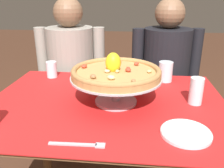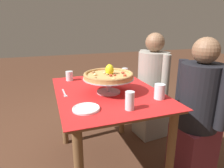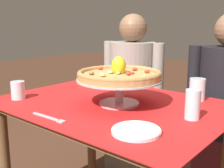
{
  "view_description": "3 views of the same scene",
  "coord_description": "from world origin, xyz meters",
  "px_view_note": "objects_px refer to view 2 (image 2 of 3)",
  "views": [
    {
      "loc": [
        0.13,
        -0.99,
        1.19
      ],
      "look_at": [
        0.03,
        -0.04,
        0.83
      ],
      "focal_mm": 38.11,
      "sensor_mm": 36.0,
      "label": 1
    },
    {
      "loc": [
        1.47,
        -0.46,
        1.26
      ],
      "look_at": [
        -0.02,
        0.05,
        0.77
      ],
      "focal_mm": 31.4,
      "sensor_mm": 36.0,
      "label": 2
    },
    {
      "loc": [
        0.85,
        -1.02,
        1.1
      ],
      "look_at": [
        0.02,
        -0.02,
        0.82
      ],
      "focal_mm": 45.16,
      "sensor_mm": 36.0,
      "label": 3
    }
  ],
  "objects_px": {
    "pizza": "(109,75)",
    "water_glass_back_left": "(125,73)",
    "side_plate": "(86,108)",
    "dinner_fork": "(64,93)",
    "water_glass_side_right": "(130,102)",
    "diner_right": "(197,114)",
    "pizza_stand": "(109,82)",
    "water_glass_back_right": "(159,93)",
    "water_glass_front_left": "(69,76)",
    "diner_left": "(152,89)"
  },
  "relations": [
    {
      "from": "side_plate",
      "to": "water_glass_back_right",
      "type": "bearing_deg",
      "value": 91.84
    },
    {
      "from": "water_glass_back_right",
      "to": "water_glass_side_right",
      "type": "height_order",
      "value": "water_glass_side_right"
    },
    {
      "from": "side_plate",
      "to": "dinner_fork",
      "type": "relative_size",
      "value": 0.94
    },
    {
      "from": "water_glass_side_right",
      "to": "diner_right",
      "type": "xyz_separation_m",
      "value": [
        -0.06,
        0.63,
        -0.22
      ]
    },
    {
      "from": "water_glass_back_left",
      "to": "diner_left",
      "type": "bearing_deg",
      "value": 84.91
    },
    {
      "from": "water_glass_front_left",
      "to": "dinner_fork",
      "type": "distance_m",
      "value": 0.39
    },
    {
      "from": "diner_left",
      "to": "pizza_stand",
      "type": "bearing_deg",
      "value": -58.92
    },
    {
      "from": "side_plate",
      "to": "diner_left",
      "type": "relative_size",
      "value": 0.15
    },
    {
      "from": "side_plate",
      "to": "dinner_fork",
      "type": "distance_m",
      "value": 0.37
    },
    {
      "from": "water_glass_back_right",
      "to": "water_glass_back_left",
      "type": "xyz_separation_m",
      "value": [
        -0.66,
        -0.0,
        -0.01
      ]
    },
    {
      "from": "pizza",
      "to": "diner_left",
      "type": "height_order",
      "value": "diner_left"
    },
    {
      "from": "pizza_stand",
      "to": "water_glass_back_left",
      "type": "bearing_deg",
      "value": 142.74
    },
    {
      "from": "side_plate",
      "to": "diner_left",
      "type": "bearing_deg",
      "value": 126.7
    },
    {
      "from": "water_glass_front_left",
      "to": "pizza",
      "type": "bearing_deg",
      "value": 28.71
    },
    {
      "from": "diner_left",
      "to": "water_glass_back_left",
      "type": "bearing_deg",
      "value": -95.09
    },
    {
      "from": "diner_left",
      "to": "dinner_fork",
      "type": "bearing_deg",
      "value": -73.19
    },
    {
      "from": "pizza_stand",
      "to": "water_glass_back_right",
      "type": "height_order",
      "value": "pizza_stand"
    },
    {
      "from": "water_glass_back_left",
      "to": "water_glass_front_left",
      "type": "bearing_deg",
      "value": -95.33
    },
    {
      "from": "pizza",
      "to": "water_glass_back_left",
      "type": "distance_m",
      "value": 0.53
    },
    {
      "from": "water_glass_side_right",
      "to": "pizza",
      "type": "bearing_deg",
      "value": -175.9
    },
    {
      "from": "diner_left",
      "to": "water_glass_back_right",
      "type": "bearing_deg",
      "value": -26.78
    },
    {
      "from": "pizza_stand",
      "to": "dinner_fork",
      "type": "relative_size",
      "value": 2.14
    },
    {
      "from": "pizza_stand",
      "to": "water_glass_front_left",
      "type": "distance_m",
      "value": 0.53
    },
    {
      "from": "water_glass_back_left",
      "to": "diner_right",
      "type": "distance_m",
      "value": 0.81
    },
    {
      "from": "water_glass_side_right",
      "to": "diner_left",
      "type": "bearing_deg",
      "value": 140.61
    },
    {
      "from": "diner_right",
      "to": "water_glass_front_left",
      "type": "bearing_deg",
      "value": -129.88
    },
    {
      "from": "pizza",
      "to": "water_glass_back_left",
      "type": "xyz_separation_m",
      "value": [
        -0.41,
        0.31,
        -0.1
      ]
    },
    {
      "from": "pizza",
      "to": "water_glass_front_left",
      "type": "height_order",
      "value": "pizza"
    },
    {
      "from": "pizza",
      "to": "side_plate",
      "type": "relative_size",
      "value": 2.2
    },
    {
      "from": "pizza",
      "to": "water_glass_back_right",
      "type": "bearing_deg",
      "value": 50.99
    },
    {
      "from": "water_glass_back_right",
      "to": "side_plate",
      "type": "distance_m",
      "value": 0.56
    },
    {
      "from": "water_glass_side_right",
      "to": "water_glass_back_left",
      "type": "relative_size",
      "value": 1.3
    },
    {
      "from": "pizza_stand",
      "to": "water_glass_front_left",
      "type": "height_order",
      "value": "pizza_stand"
    },
    {
      "from": "pizza_stand",
      "to": "water_glass_front_left",
      "type": "bearing_deg",
      "value": -151.39
    },
    {
      "from": "water_glass_front_left",
      "to": "water_glass_back_right",
      "type": "distance_m",
      "value": 0.91
    },
    {
      "from": "pizza_stand",
      "to": "diner_left",
      "type": "bearing_deg",
      "value": 121.08
    },
    {
      "from": "pizza_stand",
      "to": "water_glass_back_right",
      "type": "bearing_deg",
      "value": 51.13
    },
    {
      "from": "water_glass_back_right",
      "to": "dinner_fork",
      "type": "height_order",
      "value": "water_glass_back_right"
    },
    {
      "from": "pizza_stand",
      "to": "water_glass_back_left",
      "type": "distance_m",
      "value": 0.52
    },
    {
      "from": "pizza",
      "to": "water_glass_side_right",
      "type": "xyz_separation_m",
      "value": [
        0.36,
        0.03,
        -0.09
      ]
    },
    {
      "from": "pizza_stand",
      "to": "water_glass_side_right",
      "type": "bearing_deg",
      "value": 4.21
    },
    {
      "from": "water_glass_back_right",
      "to": "diner_right",
      "type": "bearing_deg",
      "value": 83.11
    },
    {
      "from": "pizza_stand",
      "to": "water_glass_back_right",
      "type": "distance_m",
      "value": 0.41
    },
    {
      "from": "water_glass_back_left",
      "to": "side_plate",
      "type": "xyz_separation_m",
      "value": [
        0.68,
        -0.55,
        -0.03
      ]
    },
    {
      "from": "water_glass_front_left",
      "to": "water_glass_side_right",
      "type": "distance_m",
      "value": 0.87
    },
    {
      "from": "water_glass_front_left",
      "to": "dinner_fork",
      "type": "relative_size",
      "value": 0.48
    },
    {
      "from": "side_plate",
      "to": "dinner_fork",
      "type": "xyz_separation_m",
      "value": [
        -0.36,
        -0.1,
        -0.01
      ]
    },
    {
      "from": "water_glass_back_left",
      "to": "pizza_stand",
      "type": "bearing_deg",
      "value": -37.26
    },
    {
      "from": "side_plate",
      "to": "dinner_fork",
      "type": "height_order",
      "value": "side_plate"
    },
    {
      "from": "water_glass_side_right",
      "to": "diner_right",
      "type": "relative_size",
      "value": 0.1
    }
  ]
}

